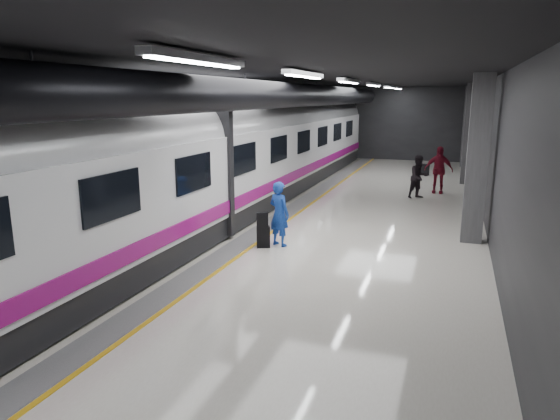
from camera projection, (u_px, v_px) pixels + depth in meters
The scene contains 9 objects.
ground at pixel (292, 245), 13.44m from camera, with size 40.00×40.00×0.00m, color silver.
platform_hall at pixel (293, 110), 13.62m from camera, with size 10.02×40.02×4.51m.
train at pixel (183, 163), 14.02m from camera, with size 3.05×38.00×4.05m.
traveler_main at pixel (279, 214), 13.21m from camera, with size 0.63×0.42×1.74m, color blue.
suitcase_main at pixel (263, 237), 13.16m from camera, with size 0.35×0.22×0.56m, color black.
shoulder_bag at pixel (262, 220), 13.02m from camera, with size 0.29×0.16×0.39m, color black.
traveler_far_a at pixel (419, 177), 19.46m from camera, with size 0.82×0.64×1.69m, color black.
traveler_far_b at pixel (438, 170), 20.50m from camera, with size 1.13×0.47×1.93m, color maroon.
suitcase_far at pixel (425, 170), 25.33m from camera, with size 0.38×0.25×0.57m, color black.
Camera 1 is at (3.96, -12.27, 3.89)m, focal length 32.00 mm.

